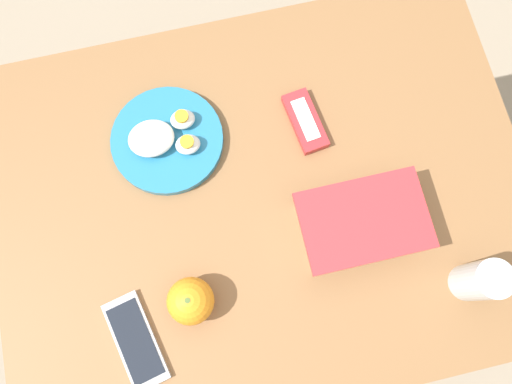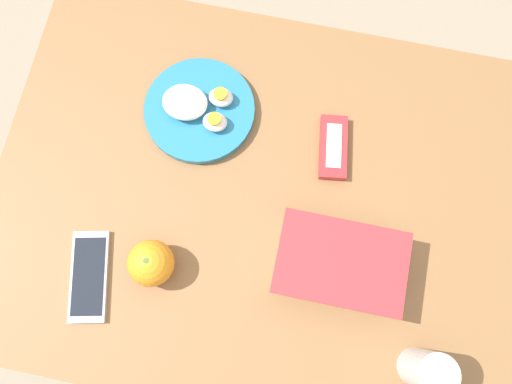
{
  "view_description": "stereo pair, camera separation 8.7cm",
  "coord_description": "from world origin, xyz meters",
  "px_view_note": "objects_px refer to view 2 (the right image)",
  "views": [
    {
      "loc": [
        0.06,
        0.19,
        1.61
      ],
      "look_at": [
        0.01,
        -0.01,
        0.76
      ],
      "focal_mm": 35.0,
      "sensor_mm": 36.0,
      "label": 1
    },
    {
      "loc": [
        -0.03,
        0.19,
        1.61
      ],
      "look_at": [
        0.01,
        -0.01,
        0.76
      ],
      "focal_mm": 35.0,
      "sensor_mm": 36.0,
      "label": 2
    }
  ],
  "objects_px": {
    "orange_fruit": "(151,263)",
    "rice_plate": "(199,109)",
    "food_container": "(339,265)",
    "cell_phone": "(89,276)",
    "candy_bar": "(333,147)",
    "drinking_glass": "(427,371)"
  },
  "relations": [
    {
      "from": "candy_bar",
      "to": "drinking_glass",
      "type": "relative_size",
      "value": 1.11
    },
    {
      "from": "candy_bar",
      "to": "cell_phone",
      "type": "distance_m",
      "value": 0.49
    },
    {
      "from": "orange_fruit",
      "to": "candy_bar",
      "type": "xyz_separation_m",
      "value": [
        -0.27,
        -0.27,
        -0.03
      ]
    },
    {
      "from": "food_container",
      "to": "rice_plate",
      "type": "height_order",
      "value": "food_container"
    },
    {
      "from": "food_container",
      "to": "cell_phone",
      "type": "height_order",
      "value": "food_container"
    },
    {
      "from": "rice_plate",
      "to": "cell_phone",
      "type": "relative_size",
      "value": 1.23
    },
    {
      "from": "candy_bar",
      "to": "cell_phone",
      "type": "height_order",
      "value": "candy_bar"
    },
    {
      "from": "cell_phone",
      "to": "drinking_glass",
      "type": "relative_size",
      "value": 1.48
    },
    {
      "from": "candy_bar",
      "to": "drinking_glass",
      "type": "bearing_deg",
      "value": 119.82
    },
    {
      "from": "food_container",
      "to": "orange_fruit",
      "type": "xyz_separation_m",
      "value": [
        0.31,
        0.06,
        0.01
      ]
    },
    {
      "from": "rice_plate",
      "to": "orange_fruit",
      "type": "bearing_deg",
      "value": 88.1
    },
    {
      "from": "rice_plate",
      "to": "candy_bar",
      "type": "distance_m",
      "value": 0.26
    },
    {
      "from": "orange_fruit",
      "to": "cell_phone",
      "type": "height_order",
      "value": "orange_fruit"
    },
    {
      "from": "rice_plate",
      "to": "candy_bar",
      "type": "bearing_deg",
      "value": 175.37
    },
    {
      "from": "food_container",
      "to": "candy_bar",
      "type": "xyz_separation_m",
      "value": [
        0.04,
        -0.21,
        -0.02
      ]
    },
    {
      "from": "rice_plate",
      "to": "candy_bar",
      "type": "height_order",
      "value": "rice_plate"
    },
    {
      "from": "food_container",
      "to": "cell_phone",
      "type": "bearing_deg",
      "value": 14.1
    },
    {
      "from": "orange_fruit",
      "to": "candy_bar",
      "type": "distance_m",
      "value": 0.38
    },
    {
      "from": "cell_phone",
      "to": "rice_plate",
      "type": "bearing_deg",
      "value": -109.06
    },
    {
      "from": "food_container",
      "to": "orange_fruit",
      "type": "relative_size",
      "value": 2.68
    },
    {
      "from": "orange_fruit",
      "to": "rice_plate",
      "type": "xyz_separation_m",
      "value": [
        -0.01,
        -0.29,
        -0.02
      ]
    },
    {
      "from": "orange_fruit",
      "to": "drinking_glass",
      "type": "xyz_separation_m",
      "value": [
        -0.46,
        0.07,
        0.02
      ]
    }
  ]
}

